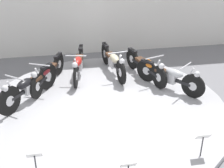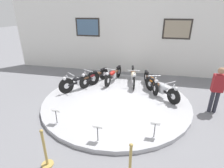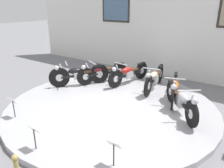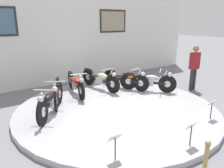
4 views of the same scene
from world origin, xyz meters
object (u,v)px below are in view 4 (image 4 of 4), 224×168
at_px(motorcycle_red, 76,83).
at_px(motorcycle_silver, 149,81).
at_px(info_placard_front_right, 212,105).
at_px(visitor_standing, 194,65).
at_px(motorcycle_orange, 126,78).
at_px(motorcycle_cream, 101,79).
at_px(motorcycle_black, 51,100).
at_px(info_placard_front_centre, 191,129).
at_px(info_placard_front_left, 115,141).
at_px(motorcycle_maroon, 57,91).

bearing_deg(motorcycle_red, motorcycle_silver, -27.15).
distance_m(motorcycle_red, info_placard_front_right, 4.18).
relative_size(motorcycle_red, visitor_standing, 1.16).
height_order(motorcycle_orange, motorcycle_silver, motorcycle_silver).
bearing_deg(motorcycle_cream, motorcycle_black, -152.79).
bearing_deg(info_placard_front_centre, motorcycle_orange, 70.76).
xyz_separation_m(motorcycle_red, info_placard_front_left, (-0.99, -3.69, -0.01)).
relative_size(motorcycle_maroon, motorcycle_silver, 1.18).
height_order(motorcycle_cream, info_placard_front_right, motorcycle_cream).
xyz_separation_m(motorcycle_maroon, visitor_standing, (4.83, -1.23, 0.43)).
xyz_separation_m(motorcycle_cream, visitor_standing, (3.04, -1.66, 0.42)).
height_order(motorcycle_orange, info_placard_front_centre, motorcycle_orange).
distance_m(motorcycle_black, motorcycle_silver, 3.50).
bearing_deg(motorcycle_orange, info_placard_front_left, -130.53).
bearing_deg(info_placard_front_left, info_placard_front_centre, -18.18).
bearing_deg(motorcycle_black, info_placard_front_left, -84.04).
relative_size(motorcycle_cream, info_placard_front_centre, 3.88).
bearing_deg(motorcycle_maroon, visitor_standing, -14.33).
bearing_deg(info_placard_front_left, motorcycle_silver, 38.18).
bearing_deg(info_placard_front_right, motorcycle_silver, 83.94).
bearing_deg(motorcycle_black, motorcycle_silver, -0.03).
height_order(motorcycle_maroon, info_placard_front_left, motorcycle_maroon).
xyz_separation_m(motorcycle_orange, visitor_standing, (2.21, -1.23, 0.44)).
xyz_separation_m(motorcycle_maroon, motorcycle_cream, (1.80, 0.43, 0.02)).
height_order(motorcycle_red, info_placard_front_centre, motorcycle_red).
height_order(info_placard_front_centre, visitor_standing, visitor_standing).
bearing_deg(info_placard_front_left, info_placard_front_right, 0.00).
height_order(info_placard_front_left, info_placard_front_right, same).
height_order(motorcycle_red, info_placard_front_right, motorcycle_red).
distance_m(info_placard_front_centre, info_placard_front_right, 1.56).
xyz_separation_m(motorcycle_black, motorcycle_cream, (2.23, 1.15, -0.01)).
height_order(motorcycle_maroon, visitor_standing, visitor_standing).
height_order(motorcycle_maroon, info_placard_front_right, motorcycle_maroon).
xyz_separation_m(motorcycle_red, motorcycle_silver, (2.24, -1.15, -0.00)).
bearing_deg(info_placard_front_left, motorcycle_maroon, 87.03).
bearing_deg(motorcycle_maroon, motorcycle_black, -121.14).
height_order(motorcycle_cream, visitor_standing, visitor_standing).
bearing_deg(motorcycle_red, info_placard_front_right, -61.92).
relative_size(motorcycle_red, info_placard_front_centre, 3.81).
bearing_deg(visitor_standing, motorcycle_orange, 150.89).
bearing_deg(visitor_standing, info_placard_front_right, -135.15).
bearing_deg(info_placard_front_right, motorcycle_red, 118.08).
distance_m(motorcycle_cream, motorcycle_orange, 0.93).
bearing_deg(info_placard_front_left, motorcycle_cream, 61.95).
bearing_deg(info_placard_front_right, motorcycle_maroon, 130.56).
distance_m(motorcycle_black, motorcycle_orange, 3.14).
xyz_separation_m(motorcycle_black, visitor_standing, (5.27, -0.51, 0.41)).
xyz_separation_m(motorcycle_black, motorcycle_silver, (3.50, -0.00, -0.03)).
relative_size(motorcycle_orange, visitor_standing, 1.12).
relative_size(motorcycle_black, motorcycle_silver, 1.07).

